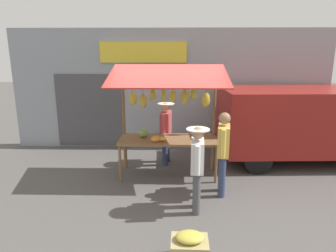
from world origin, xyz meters
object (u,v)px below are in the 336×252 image
Objects in this scene: shopper_with_shopping_bag at (197,163)px; parked_van at (303,119)px; vendor_with_sunhat at (166,128)px; market_stall at (168,108)px; shopper_in_striped_shirt at (223,148)px; produce_crate_near at (190,248)px.

shopper_with_shopping_bag is 0.35× the size of parked_van.
vendor_with_sunhat is at bearing 18.56° from shopper_with_shopping_bag.
market_stall is 1.59m from shopper_in_striped_shirt.
shopper_in_striped_shirt reaches higher than produce_crate_near.
parked_van is at bearing -39.92° from shopper_in_striped_shirt.
parked_van is at bearing -43.49° from shopper_with_shopping_bag.
vendor_with_sunhat is 0.95× the size of shopper_in_striped_shirt.
parked_van is (-3.46, -0.29, 0.19)m from vendor_with_sunhat.
parked_van is (-2.29, -1.96, 0.15)m from shopper_in_striped_shirt.
shopper_in_striped_shirt is at bearing 138.54° from market_stall.
shopper_with_shopping_bag is at bearing 40.19° from parked_van.
shopper_in_striped_shirt is at bearing 44.42° from vendor_with_sunhat.
parked_van is at bearing 104.12° from vendor_with_sunhat.
shopper_with_shopping_bag reaches higher than produce_crate_near.
shopper_in_striped_shirt is 0.37× the size of parked_van.
vendor_with_sunhat is at bearing -84.67° from market_stall.
market_stall is at bearing 14.62° from vendor_with_sunhat.
vendor_with_sunhat is 2.42m from shopper_with_shopping_bag.
market_stall is at bearing 13.49° from parked_van.
parked_van is 8.63× the size of produce_crate_near.
shopper_with_shopping_bag is at bearing 24.11° from vendor_with_sunhat.
market_stall is 0.94m from vendor_with_sunhat.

